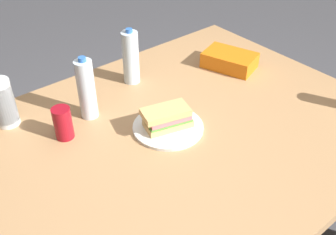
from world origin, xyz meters
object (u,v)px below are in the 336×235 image
sandwich (167,117)px  plastic_cup_stack (3,103)px  dining_table (186,142)px  water_bottle_spare (131,57)px  paper_plate (168,127)px  soda_can_red (63,123)px  chip_bag (230,60)px  water_bottle_tall (86,89)px

sandwich → plastic_cup_stack: bearing=-42.9°
dining_table → water_bottle_spare: 0.44m
paper_plate → soda_can_red: bearing=-32.2°
dining_table → sandwich: (0.07, -0.03, 0.13)m
chip_bag → sandwich: bearing=89.9°
paper_plate → plastic_cup_stack: (0.44, -0.41, 0.09)m
dining_table → soda_can_red: bearing=-30.8°
water_bottle_tall → water_bottle_spare: size_ratio=1.03×
dining_table → chip_bag: 0.50m
sandwich → soda_can_red: soda_can_red is taller
dining_table → plastic_cup_stack: plastic_cup_stack is taller
soda_can_red → plastic_cup_stack: bearing=-58.6°
sandwich → water_bottle_tall: (0.18, -0.25, 0.07)m
dining_table → paper_plate: paper_plate is taller
paper_plate → chip_bag: chip_bag is taller
paper_plate → chip_bag: 0.54m
water_bottle_tall → plastic_cup_stack: water_bottle_tall is taller
soda_can_red → water_bottle_tall: size_ratio=0.48×
paper_plate → water_bottle_spare: (-0.09, -0.36, 0.11)m
dining_table → chip_bag: size_ratio=6.37×
water_bottle_spare → water_bottle_tall: bearing=21.1°
soda_can_red → plastic_cup_stack: 0.24m
soda_can_red → water_bottle_tall: (-0.13, -0.06, 0.06)m
paper_plate → soda_can_red: soda_can_red is taller
water_bottle_tall → paper_plate: bearing=125.4°
chip_bag → water_bottle_tall: bearing=64.6°
sandwich → water_bottle_spare: 0.38m
water_bottle_tall → soda_can_red: bearing=22.5°
sandwich → water_bottle_spare: water_bottle_spare is taller
chip_bag → water_bottle_tall: water_bottle_tall is taller
soda_can_red → water_bottle_spare: water_bottle_spare is taller
dining_table → paper_plate: size_ratio=5.60×
soda_can_red → chip_bag: size_ratio=0.53×
paper_plate → water_bottle_tall: bearing=-54.6°
paper_plate → chip_bag: bearing=-161.0°
paper_plate → sandwich: bearing=11.0°
water_bottle_tall → plastic_cup_stack: (0.26, -0.15, -0.03)m
sandwich → soda_can_red: bearing=-32.6°
dining_table → plastic_cup_stack: (0.51, -0.44, 0.17)m
water_bottle_spare → sandwich: bearing=75.0°
chip_bag → dining_table: bearing=95.8°
paper_plate → sandwich: 0.05m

